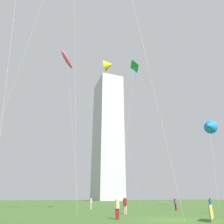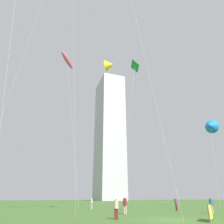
% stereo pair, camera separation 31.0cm
% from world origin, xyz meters
% --- Properties ---
extents(ground, '(280.00, 280.00, 0.00)m').
position_xyz_m(ground, '(0.00, 0.00, 0.00)').
color(ground, '#3D6028').
extents(person_standing_0, '(0.40, 0.40, 1.79)m').
position_xyz_m(person_standing_0, '(-1.12, 6.82, 1.03)').
color(person_standing_0, tan).
rests_on(person_standing_0, ground).
extents(person_standing_1, '(0.37, 0.37, 1.65)m').
position_xyz_m(person_standing_1, '(8.76, 4.78, 0.95)').
color(person_standing_1, gray).
rests_on(person_standing_1, ground).
extents(person_standing_3, '(0.35, 0.35, 1.59)m').
position_xyz_m(person_standing_3, '(1.94, 14.35, 0.92)').
color(person_standing_3, '#593372').
rests_on(person_standing_3, ground).
extents(person_standing_4, '(0.37, 0.37, 1.66)m').
position_xyz_m(person_standing_4, '(-4.03, 1.61, 0.96)').
color(person_standing_4, maroon).
rests_on(person_standing_4, ground).
extents(person_standing_5, '(0.36, 0.36, 1.61)m').
position_xyz_m(person_standing_5, '(-2.18, 17.92, 0.93)').
color(person_standing_5, gray).
rests_on(person_standing_5, ground).
extents(person_standing_6, '(0.38, 0.38, 1.69)m').
position_xyz_m(person_standing_6, '(8.09, 10.62, 0.98)').
color(person_standing_6, maroon).
rests_on(person_standing_6, ground).
extents(kite_flying_0, '(5.11, 3.99, 22.78)m').
position_xyz_m(kite_flying_0, '(-8.50, 11.61, 21.75)').
color(kite_flying_0, silver).
rests_on(kite_flying_0, ground).
extents(kite_flying_1, '(5.12, 2.17, 25.31)m').
position_xyz_m(kite_flying_1, '(4.24, 13.40, 24.40)').
color(kite_flying_1, silver).
rests_on(kite_flying_1, ground).
extents(kite_flying_2, '(9.85, 3.75, 36.26)m').
position_xyz_m(kite_flying_2, '(3.82, 27.80, 34.70)').
color(kite_flying_2, silver).
rests_on(kite_flying_2, ground).
extents(kite_flying_5, '(7.01, 5.68, 17.40)m').
position_xyz_m(kite_flying_5, '(23.13, 16.58, 15.87)').
color(kite_flying_5, silver).
rests_on(kite_flying_5, ground).
extents(distant_highrise_0, '(14.88, 22.67, 78.54)m').
position_xyz_m(distant_highrise_0, '(29.43, 106.09, 39.27)').
color(distant_highrise_0, '#A8A8AD').
rests_on(distant_highrise_0, ground).
extents(event_banner, '(1.84, 1.64, 1.18)m').
position_xyz_m(event_banner, '(2.26, -2.01, 0.63)').
color(event_banner, '#4C4C4C').
rests_on(event_banner, ground).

